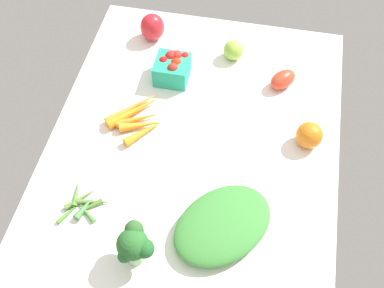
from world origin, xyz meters
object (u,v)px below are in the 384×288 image
at_px(berry_basket, 173,68).
at_px(okra_pile, 84,203).
at_px(carrot_bunch, 138,117).
at_px(heirloom_tomato_green, 233,50).
at_px(broccoli_head, 134,244).
at_px(roma_tomato, 283,79).
at_px(heirloom_tomato_orange, 309,135).
at_px(bell_pepper_red, 152,27).
at_px(leafy_greens_clump, 223,225).

height_order(berry_basket, okra_pile, berry_basket).
height_order(carrot_bunch, heirloom_tomato_green, heirloom_tomato_green).
bearing_deg(broccoli_head, heirloom_tomato_green, 170.14).
distance_m(roma_tomato, broccoli_head, 0.65).
xyz_separation_m(heirloom_tomato_orange, roma_tomato, (-0.19, -0.08, -0.01)).
bearing_deg(berry_basket, bell_pepper_red, -147.39).
height_order(heirloom_tomato_green, leafy_greens_clump, heirloom_tomato_green).
height_order(carrot_bunch, broccoli_head, broccoli_head).
bearing_deg(okra_pile, leafy_greens_clump, 89.99).
bearing_deg(bell_pepper_red, heirloom_tomato_orange, 57.48).
xyz_separation_m(bell_pepper_red, okra_pile, (0.61, -0.02, -0.04)).
relative_size(heirloom_tomato_orange, bell_pepper_red, 0.82).
bearing_deg(carrot_bunch, bell_pepper_red, -173.20).
relative_size(heirloom_tomato_green, okra_pile, 0.47).
bearing_deg(broccoli_head, berry_basket, -175.69).
xyz_separation_m(carrot_bunch, okra_pile, (0.28, -0.06, -0.01)).
bearing_deg(okra_pile, heirloom_tomato_green, 154.09).
bearing_deg(leafy_greens_clump, broccoli_head, -59.36).
bearing_deg(berry_basket, broccoli_head, 4.31).
xyz_separation_m(roma_tomato, broccoli_head, (0.59, -0.27, 0.05)).
xyz_separation_m(heirloom_tomato_orange, berry_basket, (-0.16, -0.40, 0.00)).
xyz_separation_m(heirloom_tomato_green, broccoli_head, (0.68, -0.12, 0.04)).
xyz_separation_m(roma_tomato, heirloom_tomato_green, (-0.09, -0.16, 0.00)).
bearing_deg(berry_basket, heirloom_tomato_orange, 67.59).
distance_m(heirloom_tomato_orange, leafy_greens_clump, 0.34).
distance_m(roma_tomato, heirloom_tomato_green, 0.18).
relative_size(leafy_greens_clump, berry_basket, 2.65).
bearing_deg(berry_basket, carrot_bunch, -18.34).
relative_size(heirloom_tomato_orange, leafy_greens_clump, 0.28).
bearing_deg(leafy_greens_clump, heirloom_tomato_green, -173.98).
relative_size(heirloom_tomato_green, leafy_greens_clump, 0.24).
xyz_separation_m(roma_tomato, leafy_greens_clump, (0.49, -0.10, -0.00)).
relative_size(berry_basket, okra_pile, 0.74).
xyz_separation_m(berry_basket, okra_pile, (0.46, -0.12, -0.03)).
relative_size(roma_tomato, okra_pile, 0.65).
bearing_deg(heirloom_tomato_orange, roma_tomato, -156.40).
bearing_deg(heirloom_tomato_orange, heirloom_tomato_green, -139.31).
bearing_deg(heirloom_tomato_orange, broccoli_head, -41.95).
height_order(roma_tomato, heirloom_tomato_green, heirloom_tomato_green).
relative_size(heirloom_tomato_orange, roma_tomato, 0.85).
distance_m(heirloom_tomato_green, okra_pile, 0.64).
xyz_separation_m(leafy_greens_clump, broccoli_head, (0.11, -0.18, 0.05)).
height_order(heirloom_tomato_green, bell_pepper_red, bell_pepper_red).
xyz_separation_m(heirloom_tomato_green, bell_pepper_red, (-0.04, -0.26, 0.01)).
distance_m(heirloom_tomato_orange, bell_pepper_red, 0.59).
xyz_separation_m(berry_basket, broccoli_head, (0.56, 0.04, 0.03)).
relative_size(roma_tomato, leafy_greens_clump, 0.33).
height_order(roma_tomato, broccoli_head, broccoli_head).
height_order(heirloom_tomato_orange, berry_basket, berry_basket).
height_order(bell_pepper_red, broccoli_head, broccoli_head).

